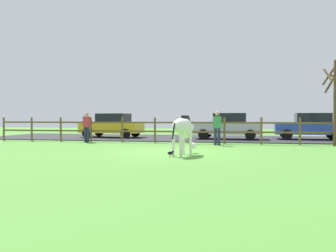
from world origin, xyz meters
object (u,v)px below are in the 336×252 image
Objects in this scene: parked_car_blue at (310,126)px; visitor_right_of_tree at (217,126)px; crow_on_grass at (170,153)px; parked_car_silver at (228,126)px; zebra at (183,129)px; bare_tree at (336,99)px; visitor_left_of_tree at (87,126)px; parked_car_yellow at (112,125)px.

parked_car_blue is 7.13m from visitor_right_of_tree.
parked_car_silver is at bearing 80.80° from crow_on_grass.
bare_tree is at bearing 41.30° from zebra.
parked_car_silver is (1.21, 9.24, -0.08)m from zebra.
visitor_right_of_tree is at bearing -173.46° from bare_tree.
zebra is 1.15× the size of visitor_right_of_tree.
parked_car_blue is at bearing 7.63° from parked_car_silver.
parked_car_silver is at bearing 85.13° from visitor_right_of_tree.
bare_tree is 4.52m from parked_car_blue.
visitor_left_of_tree is at bearing 176.26° from visitor_right_of_tree.
visitor_right_of_tree is (-5.16, -4.92, 0.06)m from parked_car_blue.
crow_on_grass is at bearing -126.71° from zebra.
crow_on_grass is 9.87m from parked_car_silver.
crow_on_grass is 0.13× the size of visitor_right_of_tree.
visitor_right_of_tree is (0.85, 4.96, -0.02)m from zebra.
zebra is 11.56m from parked_car_blue.
parked_car_blue is at bearing 43.64° from visitor_right_of_tree.
bare_tree is at bearing 0.79° from visitor_left_of_tree.
visitor_left_of_tree reaches higher than crow_on_grass.
parked_car_silver is 8.33m from visitor_left_of_tree.
crow_on_grass is 0.05× the size of parked_car_blue.
crow_on_grass is at bearing -45.36° from visitor_left_of_tree.
crow_on_grass is 0.05× the size of parked_car_yellow.
crow_on_grass is at bearing -121.57° from parked_car_blue.
zebra is (-6.37, -5.59, -1.30)m from bare_tree.
visitor_right_of_tree is at bearing -3.74° from visitor_left_of_tree.
parked_car_blue is 2.47× the size of visitor_right_of_tree.
parked_car_silver is 0.98× the size of parked_car_yellow.
bare_tree reaches higher than parked_car_yellow.
visitor_left_of_tree reaches higher than zebra.
bare_tree is 1.04× the size of parked_car_silver.
parked_car_yellow is at bearing 120.69° from crow_on_grass.
visitor_right_of_tree is (7.04, -0.46, 0.00)m from visitor_left_of_tree.
bare_tree reaches higher than visitor_left_of_tree.
parked_car_silver and parked_car_yellow have the same top height.
bare_tree is 19.51× the size of crow_on_grass.
visitor_right_of_tree is at bearing -94.87° from parked_car_silver.
bare_tree is at bearing -17.49° from parked_car_yellow.
parked_car_yellow is (-6.34, 9.60, -0.08)m from zebra.
visitor_right_of_tree is (1.21, 5.44, 0.78)m from crow_on_grass.
bare_tree is at bearing -85.17° from parked_car_blue.
crow_on_grass is (-0.36, -0.48, -0.80)m from zebra.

